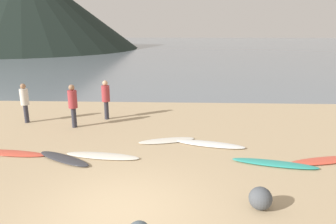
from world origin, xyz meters
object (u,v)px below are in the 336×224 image
at_px(person_1, 25,100).
at_px(person_3, 106,97).
at_px(surfboard_0, 11,153).
at_px(surfboard_5, 274,163).
at_px(surfboard_1, 64,159).
at_px(surfboard_4, 210,144).
at_px(surfboard_6, 324,161).
at_px(beach_rock_near, 260,198).
at_px(surfboard_2, 102,156).
at_px(surfboard_3, 167,140).
at_px(person_2, 73,102).

height_order(person_1, person_3, person_3).
bearing_deg(surfboard_0, surfboard_5, 3.58).
bearing_deg(surfboard_1, surfboard_4, 46.30).
xyz_separation_m(surfboard_4, surfboard_6, (3.40, -1.24, -0.01)).
relative_size(surfboard_1, surfboard_6, 0.88).
bearing_deg(beach_rock_near, surfboard_4, 101.41).
relative_size(surfboard_5, surfboard_6, 1.04).
bearing_deg(surfboard_2, surfboard_4, 25.69).
xyz_separation_m(surfboard_2, surfboard_3, (2.00, 1.50, -0.01)).
bearing_deg(surfboard_2, surfboard_3, 44.48).
bearing_deg(person_1, surfboard_1, 55.44).
bearing_deg(surfboard_2, person_2, 129.83).
bearing_deg(person_1, surfboard_5, 84.75).
xyz_separation_m(person_2, beach_rock_near, (6.23, -5.77, -0.79)).
relative_size(surfboard_1, surfboard_4, 0.87).
distance_m(surfboard_2, surfboard_6, 6.94).
bearing_deg(person_1, beach_rock_near, 70.55).
height_order(surfboard_3, person_2, person_2).
bearing_deg(surfboard_0, surfboard_6, 5.79).
bearing_deg(surfboard_5, surfboard_6, 23.48).
xyz_separation_m(surfboard_1, surfboard_2, (1.15, 0.29, -0.01)).
bearing_deg(person_2, surfboard_1, 175.04).
bearing_deg(surfboard_2, beach_rock_near, -25.12).
xyz_separation_m(surfboard_0, person_1, (-1.13, 3.45, 0.98)).
distance_m(surfboard_3, person_3, 4.06).
distance_m(surfboard_3, surfboard_4, 1.58).
height_order(surfboard_3, surfboard_4, surfboard_4).
bearing_deg(person_3, person_2, 53.86).
relative_size(surfboard_5, person_2, 1.40).
distance_m(surfboard_4, person_2, 5.82).
xyz_separation_m(surfboard_6, person_3, (-7.77, 4.32, 0.99)).
relative_size(surfboard_6, person_1, 1.41).
bearing_deg(person_1, person_2, 93.26).
height_order(surfboard_0, surfboard_6, surfboard_6).
xyz_separation_m(surfboard_2, surfboard_5, (5.34, -0.38, 0.01)).
bearing_deg(surfboard_5, person_3, 156.35).
relative_size(surfboard_0, surfboard_5, 0.97).
xyz_separation_m(surfboard_1, beach_rock_near, (5.48, -2.49, 0.22)).
xyz_separation_m(surfboard_1, surfboard_3, (3.14, 1.79, -0.02)).
bearing_deg(surfboard_6, surfboard_5, 175.80).
bearing_deg(surfboard_0, surfboard_1, -4.95).
xyz_separation_m(surfboard_3, surfboard_4, (1.54, -0.34, 0.02)).
bearing_deg(person_2, surfboard_5, -132.78).
xyz_separation_m(surfboard_4, person_1, (-7.71, 2.40, 0.96)).
xyz_separation_m(surfboard_5, surfboard_6, (1.60, 0.29, -0.01)).
xyz_separation_m(surfboard_0, beach_rock_near, (7.38, -2.89, 0.23)).
height_order(surfboard_3, person_1, person_1).
height_order(surfboard_1, surfboard_4, surfboard_4).
height_order(surfboard_1, person_3, person_3).
height_order(surfboard_2, surfboard_3, surfboard_2).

